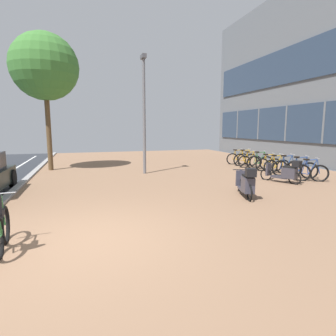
{
  "coord_description": "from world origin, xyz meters",
  "views": [
    {
      "loc": [
        -0.06,
        -5.35,
        2.16
      ],
      "look_at": [
        2.21,
        2.02,
        1.03
      ],
      "focal_mm": 29.41,
      "sensor_mm": 36.0,
      "label": 1
    }
  ],
  "objects": [
    {
      "name": "bicycle_rack_02",
      "position": [
        8.76,
        4.87,
        0.36
      ],
      "size": [
        1.35,
        0.55,
        1.03
      ],
      "color": "black",
      "rests_on": "ground"
    },
    {
      "name": "bicycle_rack_08",
      "position": [
        8.72,
        9.0,
        0.34
      ],
      "size": [
        1.29,
        0.56,
        0.97
      ],
      "color": "black",
      "rests_on": "ground"
    },
    {
      "name": "street_tree",
      "position": [
        -1.71,
        9.88,
        5.11
      ],
      "size": [
        3.25,
        3.25,
        6.76
      ],
      "color": "brown",
      "rests_on": "ground"
    },
    {
      "name": "bicycle_rack_04",
      "position": [
        8.82,
        6.25,
        0.33
      ],
      "size": [
        1.23,
        0.6,
        0.95
      ],
      "color": "black",
      "rests_on": "ground"
    },
    {
      "name": "bicycle_rack_01",
      "position": [
        8.88,
        4.19,
        0.36
      ],
      "size": [
        1.31,
        0.75,
        1.02
      ],
      "color": "black",
      "rests_on": "ground"
    },
    {
      "name": "bicycle_rack_07",
      "position": [
        8.79,
        8.31,
        0.36
      ],
      "size": [
        1.37,
        0.49,
        1.02
      ],
      "color": "black",
      "rests_on": "ground"
    },
    {
      "name": "scooter_mid",
      "position": [
        7.52,
        3.51,
        0.43
      ],
      "size": [
        0.91,
        1.59,
        0.95
      ],
      "color": "black",
      "rests_on": "ground"
    },
    {
      "name": "bicycle_rack_06",
      "position": [
        8.64,
        7.62,
        0.34
      ],
      "size": [
        1.3,
        0.51,
        0.97
      ],
      "color": "black",
      "rests_on": "ground"
    },
    {
      "name": "lamp_post",
      "position": [
        2.7,
        7.39,
        3.03
      ],
      "size": [
        0.2,
        0.52,
        5.43
      ],
      "color": "slate",
      "rests_on": "ground"
    },
    {
      "name": "bicycle_rack_00",
      "position": [
        8.75,
        3.5,
        0.35
      ],
      "size": [
        1.26,
        0.75,
        1.0
      ],
      "color": "black",
      "rests_on": "ground"
    },
    {
      "name": "scooter_near",
      "position": [
        4.74,
        1.95,
        0.45
      ],
      "size": [
        0.83,
        1.7,
        1.01
      ],
      "color": "black",
      "rests_on": "ground"
    },
    {
      "name": "bicycle_rack_03",
      "position": [
        8.76,
        5.56,
        0.34
      ],
      "size": [
        1.31,
        0.47,
        0.97
      ],
      "color": "black",
      "rests_on": "ground"
    },
    {
      "name": "ground",
      "position": [
        1.43,
        0.0,
        -0.02
      ],
      "size": [
        21.0,
        40.0,
        0.13
      ],
      "color": "#25282E"
    },
    {
      "name": "bicycle_rack_05",
      "position": [
        8.8,
        6.94,
        0.35
      ],
      "size": [
        1.28,
        0.68,
        1.02
      ],
      "color": "black",
      "rests_on": "ground"
    }
  ]
}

